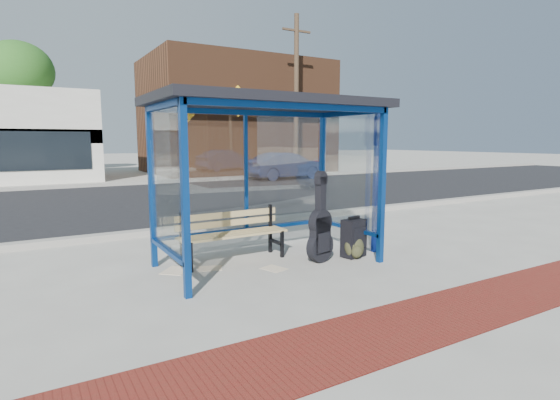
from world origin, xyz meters
TOP-DOWN VIEW (x-y plane):
  - ground at (0.00, 0.00)m, footprint 120.00×120.00m
  - brick_paver_strip at (0.00, -2.60)m, footprint 60.00×1.00m
  - curb_near at (0.00, 2.90)m, footprint 60.00×0.25m
  - street_asphalt at (0.00, 8.00)m, footprint 60.00×10.00m
  - curb_far at (0.00, 13.10)m, footprint 60.00×0.25m
  - far_sidewalk at (0.00, 15.00)m, footprint 60.00×4.00m
  - bus_shelter at (0.00, 0.07)m, footprint 3.30×1.80m
  - storefront_brown at (8.00, 18.49)m, footprint 10.00×7.08m
  - tree_mid at (-3.00, 22.00)m, footprint 3.60×3.60m
  - tree_right at (12.50, 22.00)m, footprint 3.60×3.60m
  - utility_pole_east at (9.00, 13.40)m, footprint 1.60×0.24m
  - bench at (-0.39, 0.46)m, footprint 1.70×0.45m
  - guitar_bag at (0.72, -0.29)m, footprint 0.49×0.25m
  - suitcase at (1.35, -0.32)m, footprint 0.41×0.31m
  - backpack at (1.30, -0.41)m, footprint 0.37×0.35m
  - sign_post at (1.86, -0.24)m, footprint 0.11×0.30m
  - newspaper_a at (-1.30, 0.37)m, footprint 0.51×0.52m
  - newspaper_b at (-0.06, -0.25)m, footprint 0.35×0.40m
  - newspaper_c at (-0.84, 0.23)m, footprint 0.40×0.36m
  - parked_car at (7.69, 12.21)m, footprint 3.93×1.61m
  - fire_hydrant at (10.64, 13.96)m, footprint 0.34×0.22m

SIDE VIEW (x-z plane):
  - ground at x=0.00m, z-range 0.00..0.00m
  - street_asphalt at x=0.00m, z-range 0.00..0.00m
  - newspaper_b at x=-0.06m, z-range 0.00..0.01m
  - newspaper_c at x=-0.84m, z-range 0.00..0.01m
  - newspaper_a at x=-1.30m, z-range 0.00..0.01m
  - far_sidewalk at x=0.00m, z-range 0.00..0.01m
  - brick_paver_strip at x=0.00m, z-range 0.00..0.01m
  - curb_near at x=0.00m, z-range 0.00..0.12m
  - curb_far at x=0.00m, z-range 0.00..0.12m
  - backpack at x=1.30m, z-range -0.01..0.36m
  - suitcase at x=1.35m, z-range -0.02..0.63m
  - fire_hydrant at x=10.64m, z-range 0.03..0.79m
  - bench at x=-0.39m, z-range 0.05..0.85m
  - guitar_bag at x=0.72m, z-range -0.17..1.12m
  - parked_car at x=7.69m, z-range 0.00..1.27m
  - sign_post at x=1.86m, z-range 0.15..2.51m
  - bus_shelter at x=0.00m, z-range 0.86..3.28m
  - storefront_brown at x=8.00m, z-range 0.00..6.40m
  - utility_pole_east at x=9.00m, z-range 0.11..8.11m
  - tree_mid at x=-3.00m, z-range 1.94..8.97m
  - tree_right at x=12.50m, z-range 1.94..8.97m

